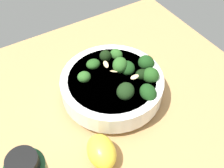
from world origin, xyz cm
name	(u,v)px	position (x,y,z in cm)	size (l,w,h in cm)	color
ground_plane	(121,109)	(0.00, 0.00, -2.27)	(65.80, 65.80, 4.54)	tan
bowl_of_broccoli	(114,84)	(2.75, 0.23, 3.96)	(22.41, 22.74, 9.77)	white
lemon_wedge	(101,152)	(-9.50, 10.40, 2.58)	(7.26, 5.27, 5.16)	yellow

